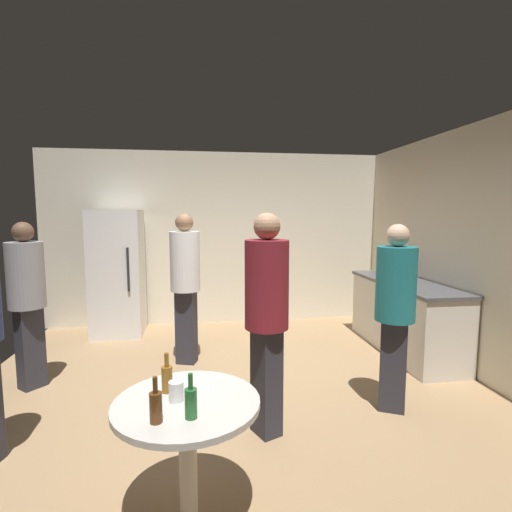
{
  "coord_description": "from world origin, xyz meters",
  "views": [
    {
      "loc": [
        -0.27,
        -3.49,
        1.75
      ],
      "look_at": [
        0.32,
        0.59,
        1.29
      ],
      "focal_mm": 26.92,
      "sensor_mm": 36.0,
      "label": 1
    }
  ],
  "objects_px": {
    "refrigerator": "(118,273)",
    "person_in_teal_shirt": "(395,303)",
    "plastic_cup_white": "(176,391)",
    "person_in_white_shirt": "(185,276)",
    "beer_bottle_on_counter": "(397,271)",
    "wine_bottle_on_counter": "(391,266)",
    "foreground_table": "(187,419)",
    "beer_bottle_amber": "(167,378)",
    "beer_bottle_green": "(191,402)",
    "kettle": "(399,275)",
    "person_in_gray_shirt": "(27,292)",
    "person_in_maroon_shirt": "(267,307)",
    "beer_bottle_brown": "(156,406)"
  },
  "relations": [
    {
      "from": "wine_bottle_on_counter",
      "to": "foreground_table",
      "type": "relative_size",
      "value": 0.39
    },
    {
      "from": "kettle",
      "to": "beer_bottle_amber",
      "type": "xyz_separation_m",
      "value": [
        -2.7,
        -2.38,
        -0.15
      ]
    },
    {
      "from": "kettle",
      "to": "beer_bottle_green",
      "type": "xyz_separation_m",
      "value": [
        -2.56,
        -2.68,
        -0.15
      ]
    },
    {
      "from": "person_in_gray_shirt",
      "to": "refrigerator",
      "type": "bearing_deg",
      "value": 113.74
    },
    {
      "from": "beer_bottle_brown",
      "to": "person_in_gray_shirt",
      "type": "bearing_deg",
      "value": 124.08
    },
    {
      "from": "kettle",
      "to": "beer_bottle_brown",
      "type": "height_order",
      "value": "kettle"
    },
    {
      "from": "refrigerator",
      "to": "person_in_white_shirt",
      "type": "xyz_separation_m",
      "value": [
        1.01,
        -1.26,
        0.13
      ]
    },
    {
      "from": "foreground_table",
      "to": "person_in_gray_shirt",
      "type": "relative_size",
      "value": 0.48
    },
    {
      "from": "foreground_table",
      "to": "wine_bottle_on_counter",
      "type": "bearing_deg",
      "value": 47.31
    },
    {
      "from": "beer_bottle_brown",
      "to": "plastic_cup_white",
      "type": "xyz_separation_m",
      "value": [
        0.08,
        0.2,
        -0.03
      ]
    },
    {
      "from": "plastic_cup_white",
      "to": "beer_bottle_on_counter",
      "type": "bearing_deg",
      "value": 44.94
    },
    {
      "from": "kettle",
      "to": "plastic_cup_white",
      "type": "xyz_separation_m",
      "value": [
        -2.65,
        -2.5,
        -0.18
      ]
    },
    {
      "from": "beer_bottle_brown",
      "to": "beer_bottle_green",
      "type": "relative_size",
      "value": 1.0
    },
    {
      "from": "refrigerator",
      "to": "beer_bottle_amber",
      "type": "xyz_separation_m",
      "value": [
        0.99,
        -3.56,
        -0.08
      ]
    },
    {
      "from": "person_in_teal_shirt",
      "to": "person_in_white_shirt",
      "type": "bearing_deg",
      "value": -99.61
    },
    {
      "from": "beer_bottle_amber",
      "to": "person_in_teal_shirt",
      "type": "height_order",
      "value": "person_in_teal_shirt"
    },
    {
      "from": "wine_bottle_on_counter",
      "to": "foreground_table",
      "type": "height_order",
      "value": "wine_bottle_on_counter"
    },
    {
      "from": "refrigerator",
      "to": "person_in_white_shirt",
      "type": "distance_m",
      "value": 1.62
    },
    {
      "from": "person_in_maroon_shirt",
      "to": "beer_bottle_amber",
      "type": "bearing_deg",
      "value": 21.65
    },
    {
      "from": "refrigerator",
      "to": "beer_bottle_brown",
      "type": "relative_size",
      "value": 7.83
    },
    {
      "from": "person_in_white_shirt",
      "to": "person_in_gray_shirt",
      "type": "distance_m",
      "value": 1.59
    },
    {
      "from": "beer_bottle_on_counter",
      "to": "person_in_maroon_shirt",
      "type": "height_order",
      "value": "person_in_maroon_shirt"
    },
    {
      "from": "kettle",
      "to": "beer_bottle_brown",
      "type": "bearing_deg",
      "value": -135.32
    },
    {
      "from": "beer_bottle_brown",
      "to": "wine_bottle_on_counter",
      "type": "bearing_deg",
      "value": 47.77
    },
    {
      "from": "beer_bottle_green",
      "to": "kettle",
      "type": "bearing_deg",
      "value": 46.31
    },
    {
      "from": "beer_bottle_brown",
      "to": "plastic_cup_white",
      "type": "relative_size",
      "value": 2.09
    },
    {
      "from": "beer_bottle_amber",
      "to": "refrigerator",
      "type": "bearing_deg",
      "value": 105.56
    },
    {
      "from": "person_in_gray_shirt",
      "to": "beer_bottle_amber",
      "type": "bearing_deg",
      "value": -10.49
    },
    {
      "from": "refrigerator",
      "to": "beer_bottle_on_counter",
      "type": "relative_size",
      "value": 7.83
    },
    {
      "from": "plastic_cup_white",
      "to": "foreground_table",
      "type": "bearing_deg",
      "value": -2.82
    },
    {
      "from": "refrigerator",
      "to": "foreground_table",
      "type": "height_order",
      "value": "refrigerator"
    },
    {
      "from": "beer_bottle_amber",
      "to": "person_in_maroon_shirt",
      "type": "xyz_separation_m",
      "value": [
        0.7,
        0.72,
        0.21
      ]
    },
    {
      "from": "beer_bottle_amber",
      "to": "beer_bottle_green",
      "type": "relative_size",
      "value": 1.0
    },
    {
      "from": "kettle",
      "to": "plastic_cup_white",
      "type": "distance_m",
      "value": 3.64
    },
    {
      "from": "plastic_cup_white",
      "to": "person_in_white_shirt",
      "type": "relative_size",
      "value": 0.06
    },
    {
      "from": "beer_bottle_amber",
      "to": "beer_bottle_on_counter",
      "type": "bearing_deg",
      "value": 43.11
    },
    {
      "from": "refrigerator",
      "to": "person_in_teal_shirt",
      "type": "distance_m",
      "value": 3.89
    },
    {
      "from": "plastic_cup_white",
      "to": "person_in_white_shirt",
      "type": "distance_m",
      "value": 2.42
    },
    {
      "from": "beer_bottle_on_counter",
      "to": "person_in_maroon_shirt",
      "type": "xyz_separation_m",
      "value": [
        -2.09,
        -1.89,
        0.05
      ]
    },
    {
      "from": "beer_bottle_brown",
      "to": "plastic_cup_white",
      "type": "bearing_deg",
      "value": 67.7
    },
    {
      "from": "person_in_gray_shirt",
      "to": "person_in_maroon_shirt",
      "type": "bearing_deg",
      "value": 13.17
    },
    {
      "from": "plastic_cup_white",
      "to": "wine_bottle_on_counter",
      "type": "bearing_deg",
      "value": 46.7
    },
    {
      "from": "kettle",
      "to": "foreground_table",
      "type": "bearing_deg",
      "value": -136.04
    },
    {
      "from": "refrigerator",
      "to": "person_in_white_shirt",
      "type": "height_order",
      "value": "refrigerator"
    },
    {
      "from": "person_in_teal_shirt",
      "to": "beer_bottle_green",
      "type": "bearing_deg",
      "value": -27.7
    },
    {
      "from": "refrigerator",
      "to": "plastic_cup_white",
      "type": "relative_size",
      "value": 16.36
    },
    {
      "from": "person_in_teal_shirt",
      "to": "wine_bottle_on_counter",
      "type": "bearing_deg",
      "value": -179.72
    },
    {
      "from": "beer_bottle_on_counter",
      "to": "person_in_gray_shirt",
      "type": "xyz_separation_m",
      "value": [
        -4.29,
        -0.75,
        -0.01
      ]
    },
    {
      "from": "kettle",
      "to": "wine_bottle_on_counter",
      "type": "bearing_deg",
      "value": 75.31
    },
    {
      "from": "refrigerator",
      "to": "person_in_maroon_shirt",
      "type": "relative_size",
      "value": 1.03
    }
  ]
}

